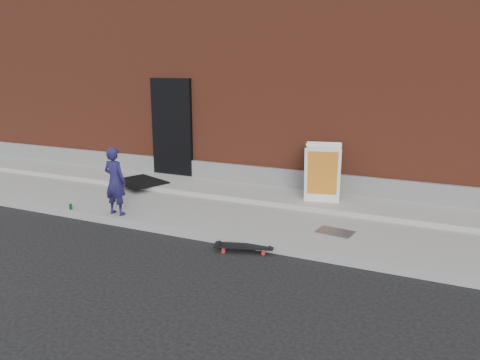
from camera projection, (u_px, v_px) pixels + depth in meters
The scene contains 10 objects.
ground at pixel (212, 243), 7.62m from camera, with size 80.00×80.00×0.00m, color black.
sidewalk at pixel (248, 213), 8.93m from camera, with size 20.00×3.00×0.15m, color gray.
apron at pixel (266, 195), 9.69m from camera, with size 20.00×1.20×0.10m, color gray.
building at pixel (327, 76), 13.19m from camera, with size 20.00×8.10×5.00m.
child at pixel (115, 181), 8.45m from camera, with size 0.45×0.30×1.25m, color #1A1743.
skateboard at pixel (244, 247), 7.24m from camera, with size 0.92×0.48×0.10m.
pizza_sign at pixel (323, 173), 8.97m from camera, with size 0.83×0.93×1.12m.
soda_can at pixel (71, 207), 8.85m from camera, with size 0.06×0.06×0.11m, color #1A863A.
doormat at pixel (139, 182), 10.50m from camera, with size 1.11×0.90×0.03m, color black.
utility_plate at pixel (335, 232), 7.66m from camera, with size 0.57×0.37×0.02m, color #58575C.
Camera 1 is at (3.41, -6.31, 2.83)m, focal length 35.00 mm.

